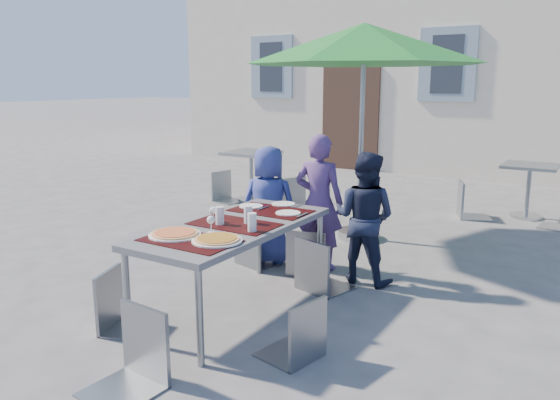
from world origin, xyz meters
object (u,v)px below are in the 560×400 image
Objects in this scene: child_2 at (364,218)px; chair_1 at (308,225)px; chair_2 at (320,233)px; chair_3 at (118,265)px; bg_chair_r_0 at (289,172)px; cafe_table_1 at (529,181)px; bg_chair_l_1 at (470,178)px; patio_umbrella at (364,45)px; child_1 at (319,202)px; pizza_near_left at (175,234)px; bg_chair_l_0 at (225,168)px; child_0 at (269,205)px; dining_table at (234,231)px; chair_0 at (254,218)px; chair_4 at (298,294)px; chair_5 at (130,303)px.

chair_1 is at bearing 14.98° from child_2.
chair_2 reaches higher than chair_3.
chair_2 is 0.95× the size of bg_chair_r_0.
cafe_table_1 is 0.83m from bg_chair_l_1.
chair_3 reaches higher than cafe_table_1.
bg_chair_r_0 is at bearing 151.57° from patio_umbrella.
patio_umbrella is (-0.08, 1.21, 1.59)m from child_1.
pizza_near_left is 0.43× the size of bg_chair_l_0.
child_0 reaches higher than pizza_near_left.
pizza_near_left is 0.32× the size of child_0.
pizza_near_left reaches higher than dining_table.
child_1 reaches higher than bg_chair_l_1.
chair_2 is (0.91, -0.28, 0.04)m from chair_0.
child_2 is at bearing 62.59° from dining_table.
pizza_near_left is 5.55m from cafe_table_1.
bg_chair_l_0 reaches higher than dining_table.
child_0 is at bearing -64.70° from bg_chair_r_0.
chair_4 is at bearing -47.38° from bg_chair_l_0.
chair_1 is 3.34m from bg_chair_l_1.
child_2 is 1.42× the size of chair_0.
bg_chair_l_0 is at bearing 140.18° from chair_1.
cafe_table_1 is at bearing 81.73° from chair_4.
bg_chair_l_0 is at bearing 122.64° from pizza_near_left.
bg_chair_l_1 is (0.81, 3.01, -0.13)m from child_1.
chair_0 is at bearing -113.27° from bg_chair_l_1.
pizza_near_left is 0.40× the size of bg_chair_r_0.
chair_2 is (0.84, -0.46, -0.07)m from child_0.
bg_chair_r_0 reaches higher than chair_3.
chair_2 is at bearing 63.95° from child_2.
bg_chair_l_0 reaches higher than cafe_table_1.
patio_umbrella is (0.19, 3.05, 1.52)m from pizza_near_left.
bg_chair_l_0 is at bearing 176.39° from bg_chair_r_0.
bg_chair_l_1 is at bearing 63.78° from patio_umbrella.
chair_0 is 4.27m from cafe_table_1.
patio_umbrella is at bearing -124.19° from child_0.
chair_5 is 0.96× the size of bg_chair_r_0.
patio_umbrella is (-0.09, 1.45, 1.77)m from chair_1.
child_2 is at bearing 13.87° from chair_1.
chair_1 reaches higher than dining_table.
chair_2 is 0.97× the size of bg_chair_l_1.
chair_5 reaches higher than chair_1.
chair_0 is 0.93× the size of chair_5.
child_2 is 2.29m from chair_3.
cafe_table_1 is at bearing 24.95° from bg_chair_r_0.
child_0 reaches higher than chair_0.
child_0 reaches higher than chair_2.
chair_5 is 4.18m from patio_umbrella.
chair_1 is at bearing 84.16° from child_1.
child_1 is (0.26, 1.84, -0.08)m from pizza_near_left.
chair_3 is (-0.95, -1.50, -0.03)m from chair_2.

